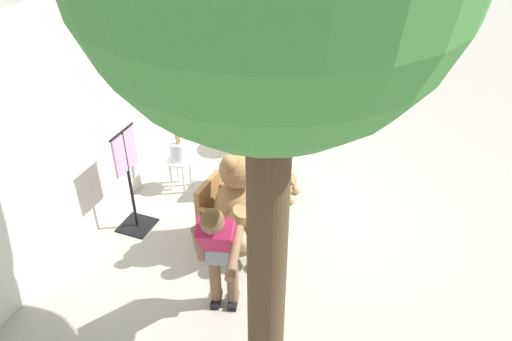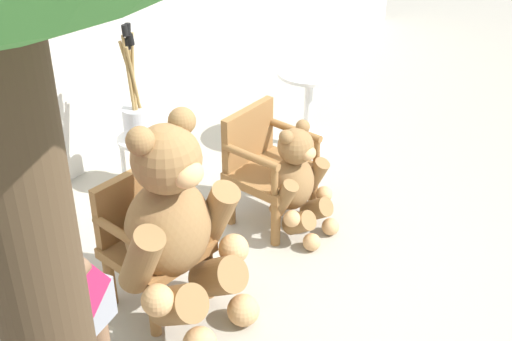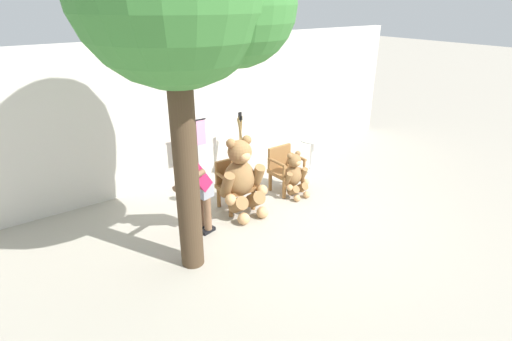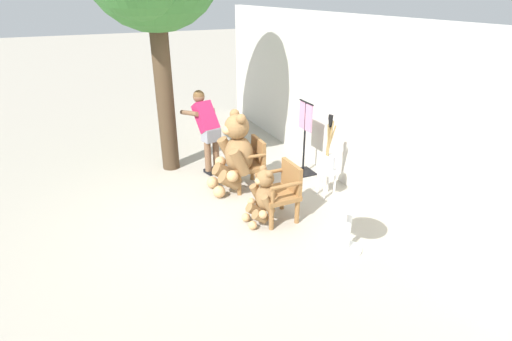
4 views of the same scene
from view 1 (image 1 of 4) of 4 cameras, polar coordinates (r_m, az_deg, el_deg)
ground_plane at (r=6.28m, az=4.80°, el=-6.63°), size 60.00×60.00×0.00m
back_wall at (r=6.46m, az=-15.57°, el=8.19°), size 10.00×0.16×2.80m
wooden_chair_left at (r=5.77m, az=-3.92°, el=-4.87°), size 0.58×0.54×0.86m
wooden_chair_right at (r=6.64m, az=0.22°, el=0.97°), size 0.56×0.52×0.86m
teddy_bear_large at (r=5.56m, az=-1.63°, el=-3.83°), size 0.82×0.78×1.37m
teddy_bear_small at (r=6.58m, az=2.57°, el=0.19°), size 0.52×0.49×0.86m
person_visitor at (r=4.69m, az=-4.21°, el=-8.68°), size 0.77×0.61×1.50m
white_stool at (r=6.84m, az=-8.71°, el=0.53°), size 0.34×0.34×0.46m
brush_bucket at (r=6.66m, az=-8.95°, el=2.85°), size 0.22×0.22×0.93m
round_side_table at (r=7.65m, az=0.32°, el=5.62°), size 0.56×0.56×0.72m
clothing_display_stand at (r=6.05m, az=-14.27°, el=-0.93°), size 0.44×0.40×1.36m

